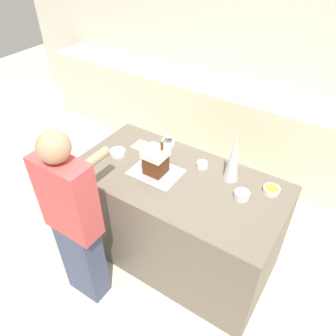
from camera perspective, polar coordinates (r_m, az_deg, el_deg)
The scene contains 14 objects.
ground_plane at distance 3.27m, azimuth 1.36°, elevation -14.46°, with size 12.00×12.00×0.00m, color beige.
wall_back at distance 4.07m, azimuth 17.83°, elevation 18.01°, with size 8.00×0.05×2.60m.
back_cabinet_block at distance 4.13m, azimuth 14.18°, elevation 6.20°, with size 6.00×0.60×0.96m.
kitchen_island at distance 2.91m, azimuth 1.50°, elevation -8.85°, with size 1.71×0.87×0.95m.
baking_tray at distance 2.63m, azimuth -2.10°, elevation -0.73°, with size 0.40×0.31×0.01m.
gingerbread_house at distance 2.56m, azimuth -2.16°, elevation 1.32°, with size 0.17×0.17×0.28m.
decorative_tree at distance 2.49m, azimuth 11.36°, elevation 1.88°, with size 0.12×0.12×0.42m.
candy_bowl_near_tray_left at distance 2.68m, azimuth 5.98°, elevation 0.60°, with size 0.09×0.09×0.05m.
candy_bowl_near_tray_right at distance 2.56m, azimuth 17.58°, elevation -3.64°, with size 0.12×0.12×0.04m.
candy_bowl_far_right at distance 2.85m, azimuth -8.76°, elevation 2.72°, with size 0.14×0.14×0.04m.
candy_bowl_far_left at distance 2.45m, azimuth 12.75°, elevation -4.56°, with size 0.11×0.11×0.05m.
candy_bowl_center_rear at distance 2.94m, azimuth 0.02°, elevation 4.56°, with size 0.12×0.12×0.04m.
cookbook at distance 2.89m, azimuth -3.85°, elevation 3.51°, with size 0.24×0.14×0.02m.
person at distance 2.50m, azimuth -16.00°, elevation -9.12°, with size 0.42×0.53×1.60m.
Camera 1 is at (1.01, -1.69, 2.62)m, focal length 35.00 mm.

